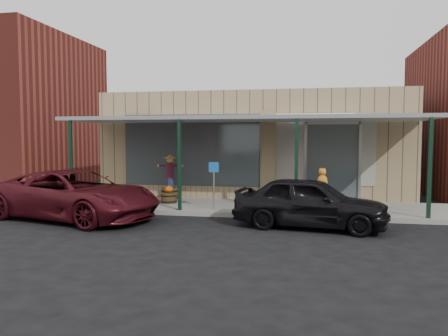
% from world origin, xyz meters
% --- Properties ---
extents(ground, '(120.00, 120.00, 0.00)m').
position_xyz_m(ground, '(0.00, 0.00, 0.00)').
color(ground, black).
rests_on(ground, ground).
extents(sidewalk, '(40.00, 3.20, 0.15)m').
position_xyz_m(sidewalk, '(0.00, 3.60, 0.07)').
color(sidewalk, gray).
rests_on(sidewalk, ground).
extents(storefront, '(12.00, 6.25, 4.20)m').
position_xyz_m(storefront, '(-0.00, 8.16, 2.09)').
color(storefront, '#99815D').
rests_on(storefront, ground).
extents(awning, '(12.00, 3.00, 3.04)m').
position_xyz_m(awning, '(0.00, 3.56, 3.01)').
color(awning, gray).
rests_on(awning, ground).
extents(block_buildings_near, '(61.00, 8.00, 8.00)m').
position_xyz_m(block_buildings_near, '(2.01, 9.20, 3.77)').
color(block_buildings_near, maroon).
rests_on(block_buildings_near, ground).
extents(barrel_scarecrow, '(0.96, 0.85, 1.67)m').
position_xyz_m(barrel_scarecrow, '(-2.85, 4.43, 0.71)').
color(barrel_scarecrow, '#44341B').
rests_on(barrel_scarecrow, sidewalk).
extents(barrel_pumpkin, '(0.61, 0.61, 0.65)m').
position_xyz_m(barrel_pumpkin, '(-2.61, 3.51, 0.38)').
color(barrel_pumpkin, '#44341B').
rests_on(barrel_pumpkin, sidewalk).
extents(handicap_sign, '(0.31, 0.08, 1.50)m').
position_xyz_m(handicap_sign, '(-0.77, 2.44, 1.12)').
color(handicap_sign, gray).
rests_on(handicap_sign, sidewalk).
extents(parked_sedan, '(4.28, 2.26, 1.57)m').
position_xyz_m(parked_sedan, '(2.21, 0.93, 0.70)').
color(parked_sedan, black).
rests_on(parked_sedan, ground).
extents(car_maroon, '(5.72, 3.76, 1.46)m').
position_xyz_m(car_maroon, '(-4.65, 0.87, 0.73)').
color(car_maroon, '#4C0F17').
rests_on(car_maroon, ground).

